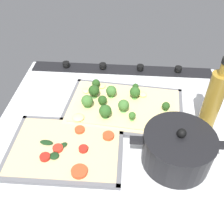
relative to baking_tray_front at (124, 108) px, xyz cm
name	(u,v)px	position (x,y,z in cm)	size (l,w,h in cm)	color
ground_plane	(116,129)	(2.13, 8.42, -1.86)	(76.98, 72.35, 3.00)	silver
stove_control_panel	(121,69)	(2.13, -24.25, 0.19)	(73.90, 7.00, 2.60)	black
baking_tray_front	(124,108)	(0.00, 0.00, 0.00)	(41.49, 29.21, 1.30)	slate
broccoli_pizza	(120,104)	(1.46, -0.11, 1.70)	(38.88, 26.61, 6.10)	beige
baking_tray_back	(66,149)	(16.07, 19.10, 0.01)	(33.07, 24.39, 1.30)	slate
veggie_pizza_back	(67,148)	(15.74, 19.27, 0.69)	(30.65, 21.97, 1.90)	#D9BA85
cooking_pot	(177,149)	(-15.02, 20.39, 4.65)	(25.78, 18.96, 12.33)	black
oil_bottle	(213,100)	(-26.22, 5.42, 9.92)	(5.23, 5.23, 24.33)	olive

